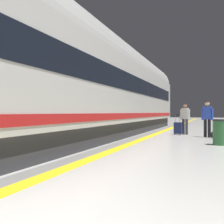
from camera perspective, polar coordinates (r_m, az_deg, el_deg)
The scene contains 8 objects.
safety_line_strip at distance 9.25m, azimuth 4.32°, elevation -7.23°, with size 0.36×80.00×0.01m, color yellow.
tactile_edge_band at distance 9.36m, azimuth 2.42°, elevation -7.16°, with size 0.61×80.00×0.01m, color slate.
high_speed_train at distance 9.10m, azimuth -10.88°, elevation 8.43°, with size 2.94×30.64×4.97m.
passenger_near at distance 12.29m, azimuth 21.03°, elevation -0.91°, with size 0.51×0.27×1.68m.
duffel_bag_near at distance 11.99m, azimuth 22.53°, elevation -4.87°, with size 0.44×0.26×0.36m.
passenger_mid at distance 13.49m, azimuth 16.42°, elevation -0.96°, with size 0.50×0.26×1.63m.
suitcase_mid at distance 13.24m, azimuth 14.91°, elevation -3.56°, with size 0.42×0.30×1.03m.
waste_bin at distance 9.57m, azimuth 23.43°, elevation -4.25°, with size 0.46×0.46×0.91m.
Camera 1 is at (2.19, 1.26, 1.16)m, focal length 39.81 mm.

